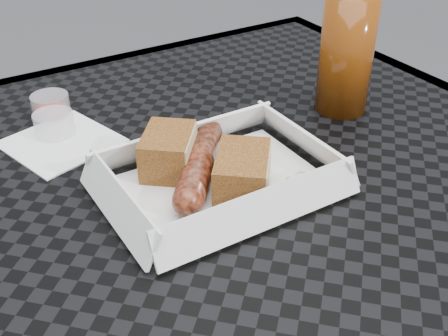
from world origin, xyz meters
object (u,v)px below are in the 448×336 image
bratwurst (199,164)px  drink_glass (346,55)px  patio_table (236,219)px  food_tray (219,185)px

bratwurst → drink_glass: 0.26m
bratwurst → patio_table: bearing=-3.2°
patio_table → bratwurst: bratwurst is taller
patio_table → bratwurst: 0.11m
food_tray → drink_glass: bearing=17.1°
drink_glass → patio_table: bearing=-165.6°
food_tray → bratwurst: 0.03m
drink_glass → food_tray: bearing=-162.9°
patio_table → food_tray: (-0.04, -0.02, 0.08)m
patio_table → bratwurst: (-0.05, 0.00, 0.10)m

